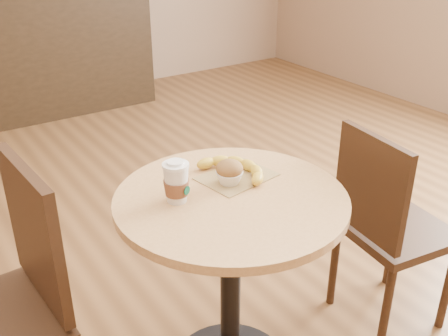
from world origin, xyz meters
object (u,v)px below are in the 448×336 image
Objects in this scene: muffin at (229,172)px; cafe_table at (231,249)px; coffee_cup at (176,183)px; chair_right at (387,224)px; chair_left at (5,307)px; banana at (235,169)px.

cafe_table is at bearing -120.39° from muffin.
muffin is at bearing -22.66° from coffee_cup.
chair_right reaches higher than cafe_table.
coffee_cup is at bearing 85.91° from chair_right.
chair_left is 0.78m from muffin.
muffin is (0.72, -0.10, 0.28)m from chair_left.
muffin is 0.07m from banana.
chair_left is at bearing 86.22° from chair_right.
coffee_cup reaches higher than muffin.
cafe_table is 0.70m from chair_left.
cafe_table is at bearing 72.69° from chair_left.
chair_left is at bearing 145.38° from coffee_cup.
chair_right reaches higher than banana.
coffee_cup is 1.49× the size of muffin.
chair_left is 1.10× the size of chair_right.
chair_left is at bearing 166.25° from cafe_table.
cafe_table is 0.88× the size of chair_right.
cafe_table is at bearing 88.68° from chair_right.
chair_left is at bearing 158.43° from banana.
chair_right is 3.25× the size of banana.
coffee_cup is 0.20m from muffin.
chair_right is 0.90m from coffee_cup.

